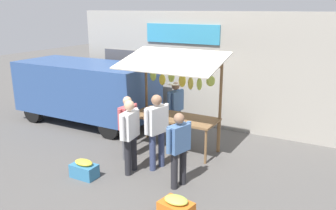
{
  "coord_description": "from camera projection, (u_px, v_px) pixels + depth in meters",
  "views": [
    {
      "loc": [
        -3.86,
        7.24,
        3.5
      ],
      "look_at": [
        0.0,
        0.3,
        1.25
      ],
      "focal_mm": 36.94,
      "sensor_mm": 36.0,
      "label": 1
    }
  ],
  "objects": [
    {
      "name": "ground_plane",
      "position": [
        174.0,
        149.0,
        8.85
      ],
      "size": [
        40.0,
        40.0,
        0.0
      ],
      "primitive_type": "plane",
      "color": "#514F4C"
    },
    {
      "name": "shopper_in_grey_tee",
      "position": [
        130.0,
        132.0,
        7.36
      ],
      "size": [
        0.27,
        0.7,
        1.64
      ],
      "rotation": [
        0.0,
        0.0,
        -1.46
      ],
      "color": "#232328",
      "rests_on": "ground"
    },
    {
      "name": "vendor_with_sunhat",
      "position": [
        176.0,
        106.0,
        9.39
      ],
      "size": [
        0.41,
        0.68,
        1.58
      ],
      "rotation": [
        0.0,
        0.0,
        1.44
      ],
      "color": "#232328",
      "rests_on": "ground"
    },
    {
      "name": "shopper_with_ponytail",
      "position": [
        157.0,
        126.0,
        7.54
      ],
      "size": [
        0.33,
        0.7,
        1.71
      ],
      "rotation": [
        0.0,
        0.0,
        -1.81
      ],
      "color": "navy",
      "rests_on": "ground"
    },
    {
      "name": "market_stall",
      "position": [
        174.0,
        90.0,
        8.49
      ],
      "size": [
        2.5,
        1.46,
        2.5
      ],
      "color": "brown",
      "rests_on": "ground"
    },
    {
      "name": "parked_van",
      "position": [
        82.0,
        87.0,
        10.73
      ],
      "size": [
        4.42,
        1.89,
        1.88
      ],
      "rotation": [
        0.0,
        0.0,
        0.01
      ],
      "color": "#2D4C84",
      "rests_on": "ground"
    },
    {
      "name": "shopper_in_striped_shirt",
      "position": [
        179.0,
        145.0,
        6.78
      ],
      "size": [
        0.34,
        0.65,
        1.55
      ],
      "rotation": [
        0.0,
        0.0,
        -1.84
      ],
      "color": "#232328",
      "rests_on": "ground"
    },
    {
      "name": "produce_crate_near",
      "position": [
        84.0,
        169.0,
        7.34
      ],
      "size": [
        0.57,
        0.34,
        0.4
      ],
      "color": "teal",
      "rests_on": "ground"
    },
    {
      "name": "shopper_with_shopping_bag",
      "position": [
        128.0,
        123.0,
        8.12
      ],
      "size": [
        0.25,
        0.67,
        1.53
      ],
      "rotation": [
        0.0,
        0.0,
        -1.63
      ],
      "color": "#4C4C51",
      "rests_on": "ground"
    },
    {
      "name": "produce_crate_side",
      "position": [
        176.0,
        208.0,
        5.95
      ],
      "size": [
        0.62,
        0.49,
        0.38
      ],
      "color": "#D1661E",
      "rests_on": "ground"
    },
    {
      "name": "street_backdrop",
      "position": [
        207.0,
        70.0,
        10.26
      ],
      "size": [
        9.0,
        0.3,
        3.4
      ],
      "color": "#9E998E",
      "rests_on": "ground"
    }
  ]
}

